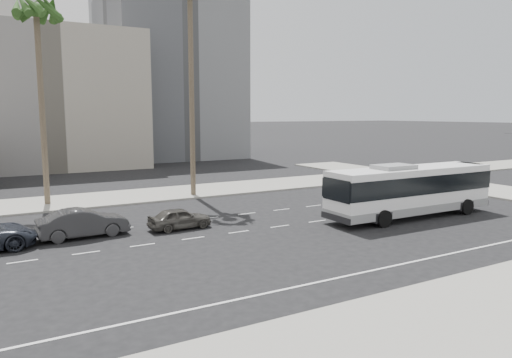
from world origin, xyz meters
TOP-DOWN VIEW (x-y plane):
  - ground at (0.00, 0.00)m, footprint 700.00×700.00m
  - sidewalk_north at (0.00, 15.50)m, footprint 120.00×7.00m
  - midrise_beige_west at (-12.00, 45.00)m, footprint 24.00×18.00m
  - midrise_gray_center at (8.00, 52.00)m, footprint 20.00×20.00m
  - civic_tower at (-2.00, 250.00)m, footprint 42.00×42.00m
  - highrise_right at (45.00, 230.00)m, footprint 26.00×26.00m
  - highrise_far at (70.00, 260.00)m, footprint 22.00×22.00m
  - city_bus at (6.53, -2.05)m, footprint 13.21×3.24m
  - car_a at (-8.84, 2.61)m, footprint 1.74×4.04m
  - car_b at (-14.50, 3.48)m, footprint 1.99×5.20m
  - palm_mid at (-15.25, 15.07)m, footprint 5.26×5.26m

SIDE VIEW (x-z plane):
  - ground at x=0.00m, z-range 0.00..0.00m
  - sidewalk_north at x=0.00m, z-range 0.00..0.15m
  - car_a at x=-8.84m, z-range 0.00..1.36m
  - car_b at x=-14.50m, z-range 0.00..1.69m
  - city_bus at x=6.53m, z-range 0.10..3.89m
  - midrise_beige_west at x=-12.00m, z-range 0.00..18.00m
  - midrise_gray_center at x=8.00m, z-range 0.00..26.00m
  - palm_mid at x=-15.25m, z-range 6.50..22.75m
  - highrise_far at x=70.00m, z-range 0.00..60.00m
  - highrise_right at x=45.00m, z-range 0.00..70.00m
  - civic_tower at x=-2.00m, z-range -25.67..103.33m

